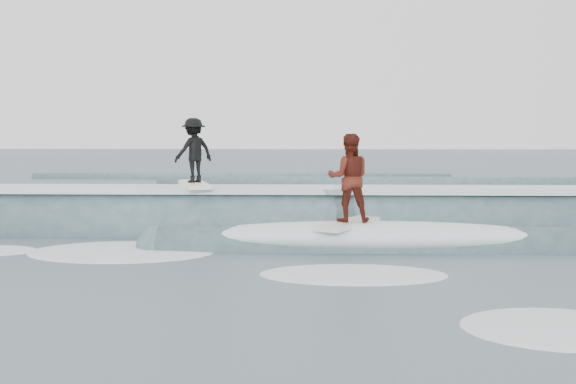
{
  "coord_description": "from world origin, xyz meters",
  "views": [
    {
      "loc": [
        0.45,
        -11.54,
        2.47
      ],
      "look_at": [
        0.0,
        3.01,
        1.1
      ],
      "focal_mm": 40.0,
      "sensor_mm": 36.0,
      "label": 1
    }
  ],
  "objects": [
    {
      "name": "ground",
      "position": [
        0.0,
        0.0,
        0.0
      ],
      "size": [
        160.0,
        160.0,
        0.0
      ],
      "primitive_type": "plane",
      "color": "#374651",
      "rests_on": "ground"
    },
    {
      "name": "breaking_wave",
      "position": [
        0.26,
        3.7,
        0.04
      ],
      "size": [
        22.53,
        3.85,
        2.13
      ],
      "color": "#354E59",
      "rests_on": "ground"
    },
    {
      "name": "surfer_black",
      "position": [
        -2.33,
        4.01,
        1.93
      ],
      "size": [
        1.15,
        2.07,
        1.67
      ],
      "color": "white",
      "rests_on": "ground"
    },
    {
      "name": "surfer_red",
      "position": [
        1.31,
        1.81,
        1.43
      ],
      "size": [
        1.49,
        2.0,
        1.94
      ],
      "color": "silver",
      "rests_on": "ground"
    },
    {
      "name": "whitewater",
      "position": [
        -0.72,
        -0.39,
        0.0
      ],
      "size": [
        12.48,
        7.21,
        0.1
      ],
      "color": "white",
      "rests_on": "ground"
    },
    {
      "name": "far_swells",
      "position": [
        -3.01,
        17.65,
        0.0
      ],
      "size": [
        39.24,
        8.65,
        0.8
      ],
      "color": "#354E59",
      "rests_on": "ground"
    }
  ]
}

